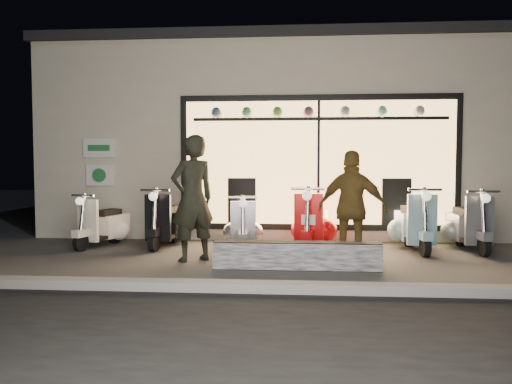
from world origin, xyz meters
TOP-DOWN VIEW (x-y plane):
  - ground at (0.00, 0.00)m, footprint 40.00×40.00m
  - kerb at (0.00, -2.00)m, footprint 40.00×0.25m
  - shop_building at (0.00, 4.98)m, footprint 10.20×6.23m
  - graffiti_barrier at (0.37, -0.65)m, footprint 2.42×0.28m
  - scooter_silver at (-0.59, 1.03)m, footprint 0.50×1.33m
  - scooter_red at (0.67, 1.08)m, footprint 0.65×1.54m
  - scooter_black at (-2.03, 1.33)m, footprint 0.54×1.46m
  - scooter_cream at (-3.18, 1.20)m, footprint 0.69×1.33m
  - scooter_blue at (2.46, 1.22)m, footprint 0.49×1.50m
  - scooter_grey at (3.43, 1.30)m, footprint 0.49×1.46m
  - man at (-1.26, -0.16)m, footprint 0.86×0.81m
  - woman at (1.20, -0.32)m, footprint 1.08×0.62m

SIDE VIEW (x-z plane):
  - ground at x=0.00m, z-range 0.00..0.00m
  - kerb at x=0.00m, z-range 0.00..0.12m
  - graffiti_barrier at x=0.37m, z-range 0.00..0.40m
  - scooter_silver at x=-0.59m, z-range -0.09..0.85m
  - scooter_cream at x=-3.18m, z-range -0.09..0.86m
  - scooter_black at x=-2.03m, z-range -0.10..0.94m
  - scooter_grey at x=3.43m, z-range -0.10..0.94m
  - scooter_blue at x=2.46m, z-range -0.11..0.97m
  - scooter_red at x=0.67m, z-range -0.11..0.99m
  - woman at x=1.20m, z-range 0.00..1.73m
  - man at x=-1.26m, z-range 0.00..1.98m
  - shop_building at x=0.00m, z-range 0.00..4.20m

